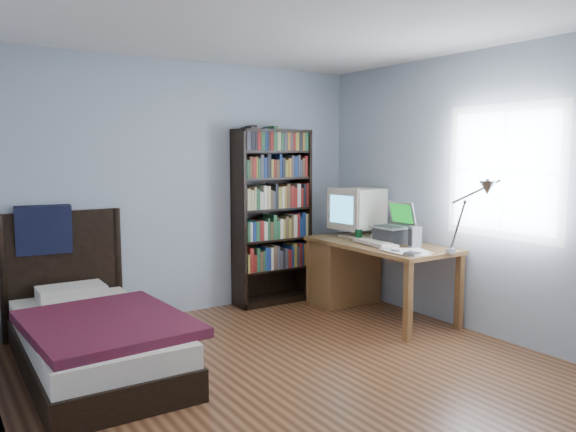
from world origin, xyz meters
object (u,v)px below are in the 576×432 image
object	(u,v)px
crt_monitor	(358,209)
bed	(91,333)
bookshelf	(272,217)
desk	(352,267)
soda_can	(359,235)
desk_lamp	(482,196)
laptop	(391,232)
speaker	(415,237)
keyboard	(375,243)

from	to	relation	value
crt_monitor	bed	distance (m)	2.89
bed	bookshelf	bearing A→B (deg)	20.87
desk	bookshelf	world-z (taller)	bookshelf
bookshelf	soda_can	bearing A→B (deg)	-57.39
desk	soda_can	bearing A→B (deg)	-115.04
desk_lamp	bookshelf	world-z (taller)	bookshelf
laptop	soda_can	distance (m)	0.33
speaker	bed	xyz separation A→B (m)	(-2.81, 0.57, -0.57)
crt_monitor	desk_lamp	world-z (taller)	desk_lamp
laptop	speaker	world-z (taller)	laptop
desk	bed	world-z (taller)	bed
desk_lamp	bookshelf	xyz separation A→B (m)	(-0.61, 2.18, -0.34)
speaker	bookshelf	size ratio (longest dim) A/B	0.11
crt_monitor	bed	xyz separation A→B (m)	(-2.78, -0.21, -0.76)
laptop	bookshelf	world-z (taller)	bookshelf
soda_can	desk_lamp	bearing A→B (deg)	-85.92
soda_can	bed	distance (m)	2.67
crt_monitor	keyboard	xyz separation A→B (m)	(-0.18, -0.48, -0.27)
laptop	soda_can	world-z (taller)	laptop
soda_can	bed	bearing A→B (deg)	179.81
keyboard	bed	bearing A→B (deg)	-177.83
bed	desk	bearing A→B (deg)	4.65
bookshelf	desk	bearing A→B (deg)	-42.79
soda_can	bookshelf	distance (m)	0.97
speaker	soda_can	world-z (taller)	speaker
bookshelf	bed	bearing A→B (deg)	-159.13
keyboard	soda_can	distance (m)	0.26
laptop	soda_can	xyz separation A→B (m)	(-0.17, 0.28, -0.05)
soda_can	speaker	bearing A→B (deg)	-70.64
bed	keyboard	bearing A→B (deg)	-5.79
desk	desk_lamp	bearing A→B (deg)	-90.34
desk	desk_lamp	distance (m)	1.82
desk_lamp	bed	size ratio (longest dim) A/B	0.33
desk_lamp	soda_can	xyz separation A→B (m)	(-0.10, 1.37, -0.48)
desk_lamp	soda_can	distance (m)	1.46
crt_monitor	soda_can	size ratio (longest dim) A/B	4.27
bookshelf	bed	world-z (taller)	bookshelf
desk	bed	size ratio (longest dim) A/B	0.75
crt_monitor	laptop	size ratio (longest dim) A/B	1.28
desk_lamp	keyboard	xyz separation A→B (m)	(-0.11, 1.12, -0.52)
desk_lamp	bed	world-z (taller)	desk_lamp
desk_lamp	bookshelf	distance (m)	2.29
keyboard	speaker	distance (m)	0.38
desk	laptop	distance (m)	0.67
laptop	keyboard	world-z (taller)	laptop
crt_monitor	desk	bearing A→B (deg)	172.35
desk	speaker	xyz separation A→B (m)	(0.09, -0.79, 0.41)
crt_monitor	desk_lamp	distance (m)	1.61
speaker	bed	bearing A→B (deg)	-171.84
keyboard	bookshelf	distance (m)	1.19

